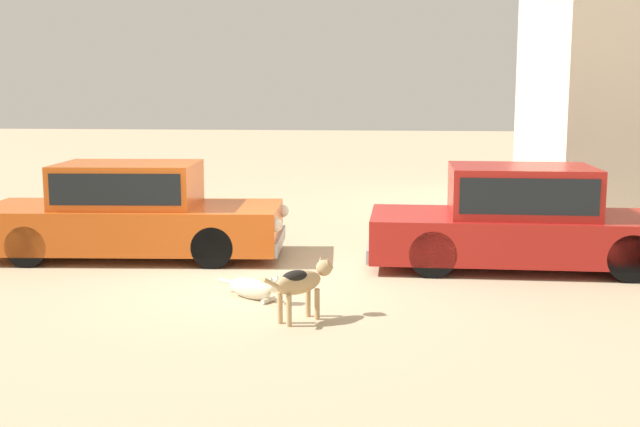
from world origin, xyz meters
TOP-DOWN VIEW (x-y plane):
  - ground_plane at (0.00, 0.00)m, footprint 80.00×80.00m
  - parked_sedan_nearest at (-2.24, 1.38)m, footprint 4.73×2.01m
  - parked_sedan_second at (3.59, 1.23)m, footprint 4.50×1.77m
  - stray_dog_spotted at (0.08, -0.95)m, footprint 0.95×0.66m
  - stray_dog_tan at (0.77, -1.77)m, footprint 0.75×0.80m

SIDE VIEW (x-z plane):
  - ground_plane at x=0.00m, z-range 0.00..0.00m
  - stray_dog_spotted at x=0.08m, z-range -0.03..0.32m
  - stray_dog_tan at x=0.77m, z-range 0.11..0.78m
  - parked_sedan_nearest at x=-2.24m, z-range -0.01..1.43m
  - parked_sedan_second at x=3.59m, z-range -0.01..1.45m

